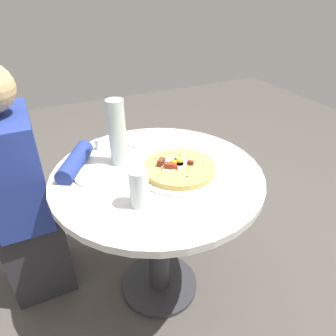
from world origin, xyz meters
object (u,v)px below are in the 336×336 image
Objects in this scene: fork at (145,139)px; knife at (139,138)px; water_glass at (139,188)px; salt_shaker at (98,144)px; dining_table at (158,204)px; water_bottle at (117,133)px; breakfast_pizza at (178,167)px; bread_plate at (95,175)px; person_seated at (25,203)px; pizza_plate at (179,171)px.

fork is 0.04m from knife.
fork is 1.31× the size of water_glass.
salt_shaker reaches higher than fork.
dining_table is at bearing 29.30° from salt_shaker.
breakfast_pizza is at bearing 46.19° from water_bottle.
fork is 3.79× the size of salt_shaker.
knife is at bearing 159.56° from water_glass.
water_glass reaches higher than dining_table.
bread_plate is 0.23m from salt_shaker.
bread_plate is 0.59× the size of water_bottle.
person_seated reaches higher than fork.
person_seated is at bearing -120.63° from dining_table.
knife is (-0.00, 0.57, 0.21)m from person_seated.
breakfast_pizza is 2.12× the size of water_glass.
salt_shaker is (-0.16, -0.05, -0.11)m from water_bottle.
dining_table is 4.79× the size of knife.
knife is 0.52m from water_glass.
dining_table is 4.79× the size of fork.
fork is at bearing -176.89° from pizza_plate.
fork is (-0.33, -0.02, 0.00)m from pizza_plate.
dining_table is 18.16× the size of salt_shaker.
water_glass is (0.48, -0.18, 0.06)m from knife.
fork is at bearing 168.13° from dining_table.
breakfast_pizza is at bearing -117.01° from knife.
pizza_plate is at bearing 65.89° from breakfast_pizza.
breakfast_pizza is at bearing -114.11° from pizza_plate.
fork is at bearing 156.21° from water_glass.
knife is (-0.36, -0.03, -0.02)m from breakfast_pizza.
knife reaches higher than dining_table.
water_bottle reaches higher than bread_plate.
bread_plate is 0.90× the size of fork.
person_seated is 0.74m from pizza_plate.
bread_plate is at bearing -17.98° from salt_shaker.
person_seated is 0.68m from water_glass.
dining_table is 0.34m from fork.
person_seated is 0.43m from salt_shaker.
knife is (-0.24, 0.28, 0.00)m from bread_plate.
pizza_plate is at bearing 59.64° from person_seated.
dining_table is 3.11× the size of water_bottle.
water_bottle is (-0.14, -0.11, 0.31)m from dining_table.
person_seated reaches higher than knife.
person_seated reaches higher than salt_shaker.
knife is at bearing 172.69° from dining_table.
person_seated is at bearing -120.38° from breakfast_pizza.
breakfast_pizza is (0.35, 0.61, 0.23)m from person_seated.
salt_shaker is at bearing 87.20° from person_seated.
knife is at bearing 90.00° from fork.
water_bottle reaches higher than dining_table.
pizza_plate reaches higher than knife.
dining_table is 0.76× the size of person_seated.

